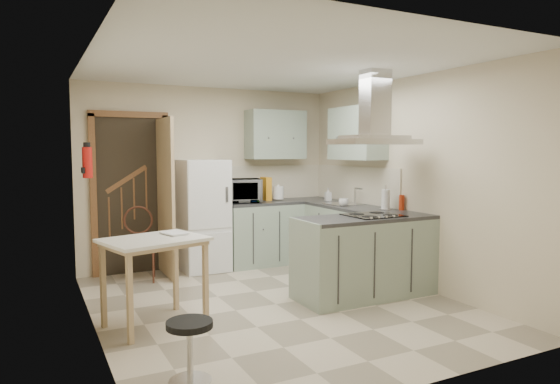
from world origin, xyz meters
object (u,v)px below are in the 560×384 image
bentwood_chair (141,248)px  extractor_hood (375,142)px  drop_leaf_table (155,282)px  fridge (203,215)px  peninsula (365,256)px  stool (190,351)px  microwave (239,191)px

bentwood_chair → extractor_hood: bearing=-24.6°
drop_leaf_table → bentwood_chair: bearing=67.3°
fridge → extractor_hood: 2.57m
fridge → bentwood_chair: 0.96m
fridge → peninsula: (1.22, -1.98, -0.30)m
fridge → bentwood_chair: (-0.88, -0.19, -0.33)m
bentwood_chair → stool: bentwood_chair is taller
drop_leaf_table → bentwood_chair: 1.68m
peninsula → extractor_hood: extractor_hood is taller
peninsula → extractor_hood: (0.10, 0.00, 1.27)m
fridge → peninsula: 2.35m
bentwood_chair → stool: bearing=-80.4°
fridge → bentwood_chair: fridge is taller
bentwood_chair → fridge: bearing=26.7°
extractor_hood → peninsula: bearing=180.0°
stool → microwave: bearing=62.2°
peninsula → stool: peninsula is taller
peninsula → bentwood_chair: size_ratio=1.84×
peninsula → microwave: (-0.71, 1.98, 0.61)m
peninsula → drop_leaf_table: bearing=177.0°
peninsula → bentwood_chair: peninsula is taller
extractor_hood → drop_leaf_table: 2.74m
drop_leaf_table → stool: 1.26m
drop_leaf_table → microwave: 2.54m
peninsula → microwave: 2.19m
extractor_hood → stool: bearing=-155.2°
fridge → bentwood_chair: bearing=-167.8°
stool → microwave: size_ratio=0.74×
bentwood_chair → microwave: 1.55m
bentwood_chair → microwave: (1.39, 0.19, 0.64)m
drop_leaf_table → fridge: bearing=44.1°
peninsula → stool: 2.62m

